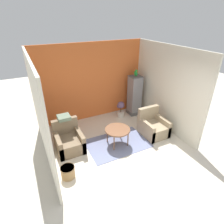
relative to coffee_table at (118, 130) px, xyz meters
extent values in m
plane|color=beige|center=(-0.03, -1.33, -0.49)|extent=(20.00, 20.00, 0.00)
cube|color=orange|center=(-0.03, 2.00, 0.89)|extent=(4.05, 0.06, 2.76)
cube|color=beige|center=(-2.02, 0.32, 0.89)|extent=(0.06, 3.30, 2.76)
cube|color=beige|center=(1.97, 0.32, 0.89)|extent=(0.06, 3.30, 2.76)
cube|color=slate|center=(0.00, 0.00, -0.48)|extent=(1.85, 1.25, 0.01)
cylinder|color=brown|center=(0.00, 0.00, 0.03)|extent=(0.75, 0.75, 0.04)
cylinder|color=brown|center=(-0.23, -0.23, -0.24)|extent=(0.04, 0.04, 0.50)
cylinder|color=brown|center=(0.23, -0.23, -0.24)|extent=(0.04, 0.04, 0.50)
cylinder|color=brown|center=(-0.23, 0.23, -0.24)|extent=(0.04, 0.04, 0.50)
cylinder|color=brown|center=(0.23, 0.23, -0.24)|extent=(0.04, 0.04, 0.50)
cube|color=#7A664C|center=(-1.38, 0.38, -0.30)|extent=(0.75, 0.84, 0.39)
cube|color=#7A664C|center=(-1.38, 0.73, 0.14)|extent=(0.75, 0.14, 0.47)
cube|color=#7A664C|center=(-1.69, 0.38, -0.21)|extent=(0.12, 0.84, 0.55)
cube|color=#7A664C|center=(-1.06, 0.38, -0.21)|extent=(0.12, 0.84, 0.55)
cube|color=#9E896B|center=(1.30, -0.07, -0.30)|extent=(0.75, 0.84, 0.39)
cube|color=#9E896B|center=(1.30, 0.28, 0.14)|extent=(0.75, 0.14, 0.47)
cube|color=#9E896B|center=(0.99, -0.07, -0.21)|extent=(0.12, 0.84, 0.55)
cube|color=#9E896B|center=(1.62, -0.07, -0.21)|extent=(0.12, 0.84, 0.55)
cube|color=#555559|center=(1.53, 1.50, -0.43)|extent=(0.47, 0.47, 0.11)
cube|color=gray|center=(1.53, 1.50, 0.32)|extent=(0.42, 0.42, 1.39)
cube|color=#555559|center=(1.53, 1.50, 1.03)|extent=(0.44, 0.44, 0.03)
ellipsoid|color=#1E842D|center=(1.53, 1.50, 1.14)|extent=(0.12, 0.15, 0.19)
sphere|color=#1E842D|center=(1.53, 1.48, 1.24)|extent=(0.10, 0.10, 0.10)
cone|color=gold|center=(1.53, 1.44, 1.24)|extent=(0.04, 0.04, 0.04)
cone|color=#1E842D|center=(1.53, 1.57, 1.12)|extent=(0.06, 0.12, 0.16)
cylinder|color=beige|center=(0.93, 1.49, -0.39)|extent=(0.28, 0.28, 0.20)
cylinder|color=brown|center=(0.93, 1.49, -0.19)|extent=(0.03, 0.03, 0.21)
sphere|color=#664C6B|center=(0.93, 1.49, 0.01)|extent=(0.26, 0.26, 0.26)
sphere|color=#664C6B|center=(0.86, 1.51, -0.04)|extent=(0.15, 0.15, 0.15)
sphere|color=#664C6B|center=(1.00, 1.47, -0.03)|extent=(0.14, 0.14, 0.14)
cylinder|color=#A37F51|center=(-1.70, -0.63, -0.34)|extent=(0.33, 0.33, 0.30)
cylinder|color=brown|center=(-1.70, -0.63, -0.20)|extent=(0.35, 0.35, 0.02)
cube|color=slate|center=(-1.38, 0.73, 0.42)|extent=(0.35, 0.35, 0.10)
camera|label=1|loc=(-2.22, -4.11, 3.08)|focal=30.00mm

